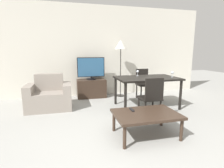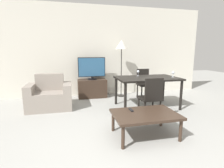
% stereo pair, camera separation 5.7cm
% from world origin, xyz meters
% --- Properties ---
extents(ground_plane, '(18.00, 18.00, 0.00)m').
position_xyz_m(ground_plane, '(0.00, 0.00, 0.00)').
color(ground_plane, '#9E9E99').
extents(wall_back, '(7.06, 0.06, 2.70)m').
position_xyz_m(wall_back, '(0.00, 3.53, 1.35)').
color(wall_back, silver).
rests_on(wall_back, ground_plane).
extents(armchair, '(1.01, 0.65, 0.82)m').
position_xyz_m(armchair, '(-1.22, 2.37, 0.30)').
color(armchair, gray).
rests_on(armchair, ground_plane).
extents(tv_stand, '(0.83, 0.47, 0.53)m').
position_xyz_m(tv_stand, '(-0.11, 3.22, 0.27)').
color(tv_stand, '#38281E').
rests_on(tv_stand, ground_plane).
extents(tv, '(0.79, 0.28, 0.65)m').
position_xyz_m(tv, '(-0.11, 3.22, 0.86)').
color(tv, black).
rests_on(tv, tv_stand).
extents(coffee_table, '(1.01, 0.69, 0.38)m').
position_xyz_m(coffee_table, '(0.41, 0.57, 0.34)').
color(coffee_table, '#38281E').
rests_on(coffee_table, ground_plane).
extents(dining_table, '(1.46, 0.91, 0.73)m').
position_xyz_m(dining_table, '(1.07, 1.96, 0.66)').
color(dining_table, black).
rests_on(dining_table, ground_plane).
extents(dining_chair_near, '(0.40, 0.40, 0.85)m').
position_xyz_m(dining_chair_near, '(0.81, 1.19, 0.48)').
color(dining_chair_near, black).
rests_on(dining_chair_near, ground_plane).
extents(dining_chair_far, '(0.40, 0.40, 0.85)m').
position_xyz_m(dining_chair_far, '(1.32, 2.72, 0.48)').
color(dining_chair_far, black).
rests_on(dining_chair_far, ground_plane).
extents(floor_lamp, '(0.36, 0.36, 1.67)m').
position_xyz_m(floor_lamp, '(0.76, 3.13, 1.46)').
color(floor_lamp, black).
rests_on(floor_lamp, ground_plane).
extents(remote_primary, '(0.04, 0.15, 0.02)m').
position_xyz_m(remote_primary, '(0.23, 0.74, 0.39)').
color(remote_primary, black).
rests_on(remote_primary, coffee_table).
extents(wine_glass_left, '(0.07, 0.07, 0.15)m').
position_xyz_m(wine_glass_left, '(0.95, 2.25, 0.84)').
color(wine_glass_left, silver).
rests_on(wine_glass_left, dining_table).
extents(wine_glass_center, '(0.07, 0.07, 0.15)m').
position_xyz_m(wine_glass_center, '(1.67, 1.83, 0.84)').
color(wine_glass_center, silver).
rests_on(wine_glass_center, dining_table).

